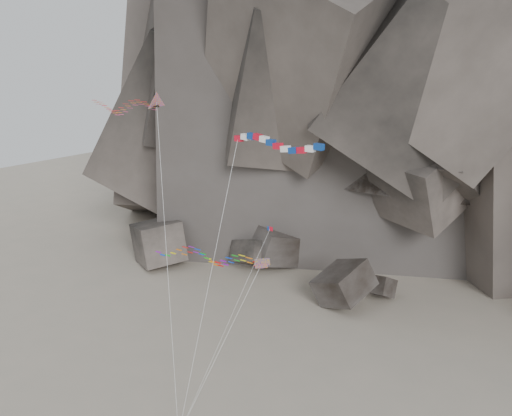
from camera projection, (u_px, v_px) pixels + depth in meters
The scene contains 6 objects.
headland at pixel (438, 4), 100.46m from camera, with size 110.00×70.00×84.00m, color #5C524B, non-canonical shape.
boulder_field at pixel (340, 275), 81.94m from camera, with size 77.93×19.66×9.14m.
delta_kite at pixel (120, 106), 54.93m from camera, with size 17.37×9.22×28.12m.
banner_kite at pixel (275, 145), 45.50m from camera, with size 9.60×8.48×24.96m.
parafoil_kite at pixel (203, 255), 50.51m from camera, with size 13.35×6.52×15.12m.
pennant_kite at pixel (249, 276), 46.63m from camera, with size 5.56×6.22×17.71m.
Camera 1 is at (28.34, -37.36, 32.44)m, focal length 40.00 mm.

